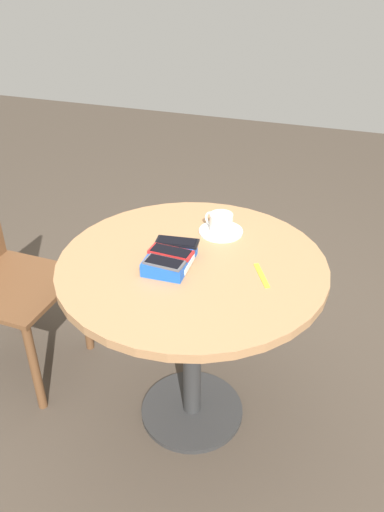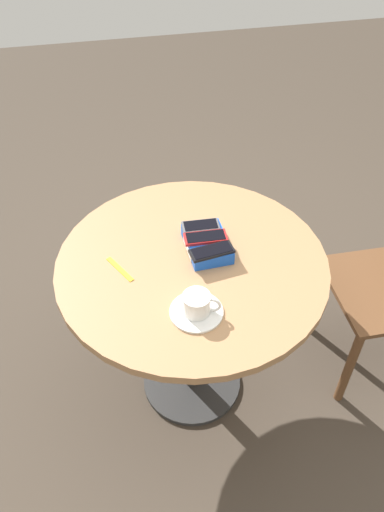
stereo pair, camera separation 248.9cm
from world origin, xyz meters
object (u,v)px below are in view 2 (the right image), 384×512
coffee_cup (197,303)px  phone_box (207,244)px  round_table (192,287)px  saucer (196,312)px  phone_gray (201,226)px  lanyard_strap (120,269)px  phone_black (212,251)px  phone_red (206,237)px

coffee_cup → phone_box: bearing=160.8°
round_table → phone_box: bearing=126.6°
saucer → phone_gray: bearing=165.0°
phone_box → lanyard_strap: 0.30m
round_table → phone_black: (0.02, 0.06, 0.18)m
phone_gray → coffee_cup: (0.33, -0.09, -0.01)m
round_table → coffee_cup: coffee_cup is taller
round_table → saucer: bearing=-8.9°
round_table → phone_box: size_ratio=4.61×
phone_box → phone_red: phone_red is taller
phone_box → coffee_cup: bearing=-19.2°
phone_red → saucer: size_ratio=0.90×
round_table → saucer: 0.26m
phone_black → saucer: bearing=-25.4°
phone_gray → lanyard_strap: (0.10, -0.29, -0.05)m
round_table → phone_red: size_ratio=6.21×
phone_red → lanyard_strap: phone_red is taller
round_table → phone_gray: 0.22m
saucer → lanyard_strap: size_ratio=1.19×
phone_box → lanyard_strap: (0.04, -0.30, -0.02)m
round_table → phone_black: 0.19m
round_table → phone_red: bearing=129.6°
coffee_cup → phone_black: bearing=155.2°
phone_red → phone_black: (0.07, 0.00, -0.00)m
saucer → phone_box: bearing=160.3°
phone_box → coffee_cup: (0.27, -0.09, 0.02)m
phone_box → lanyard_strap: bearing=-83.0°
phone_gray → lanyard_strap: size_ratio=0.95×
lanyard_strap → phone_black: bearing=84.2°
phone_box → phone_gray: bearing=-174.0°
lanyard_strap → round_table: bearing=88.0°
phone_gray → phone_black: 0.13m
phone_gray → round_table: bearing=-26.2°
round_table → phone_gray: phone_gray is taller
coffee_cup → lanyard_strap: 0.31m
lanyard_strap → coffee_cup: bearing=41.8°
coffee_cup → saucer: bearing=-109.4°
phone_red → phone_black: bearing=3.6°
round_table → phone_red: phone_red is taller
round_table → saucer: (0.22, -0.03, 0.13)m
phone_gray → phone_red: bearing=2.0°
phone_box → phone_black: size_ratio=1.31×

